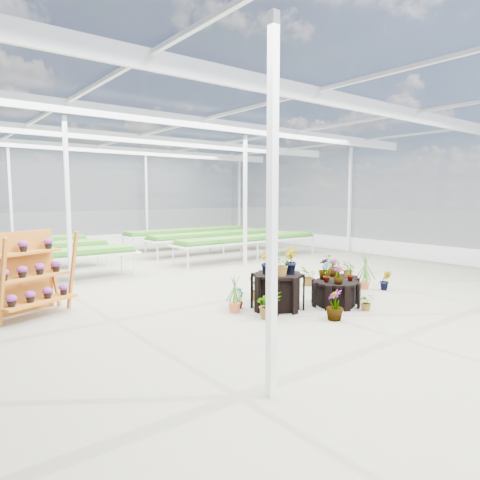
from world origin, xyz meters
TOP-DOWN VIEW (x-y plane):
  - ground_plane at (0.00, 0.00)m, footprint 24.00×24.00m
  - greenhouse_shell at (0.00, 0.00)m, footprint 18.00×24.00m
  - steel_frame at (0.00, 0.00)m, footprint 18.00×24.00m
  - nursery_benches at (0.00, 7.20)m, footprint 16.00×7.00m
  - plinth_tall at (-0.16, -1.07)m, footprint 1.17×1.17m
  - plinth_mid at (1.04, -1.67)m, footprint 1.35×1.35m
  - plinth_low at (2.04, -0.97)m, footprint 1.17×1.17m
  - shelf_rack at (-4.49, 1.60)m, footprint 1.81×1.39m
  - nursery_plants at (0.85, -1.01)m, footprint 4.76×3.09m

SIDE VIEW (x-z plane):
  - ground_plane at x=0.00m, z-range 0.00..0.00m
  - plinth_low at x=2.04m, z-range 0.00..0.42m
  - plinth_mid at x=1.04m, z-range 0.00..0.55m
  - plinth_tall at x=-0.16m, z-range 0.00..0.77m
  - nursery_benches at x=0.00m, z-range 0.00..0.84m
  - nursery_plants at x=0.85m, z-range -0.14..1.20m
  - shelf_rack at x=-4.49m, z-range 0.00..1.71m
  - greenhouse_shell at x=0.00m, z-range 0.00..4.50m
  - steel_frame at x=0.00m, z-range 0.00..4.50m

